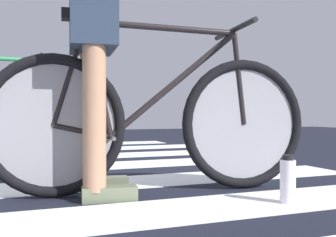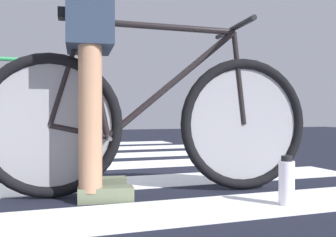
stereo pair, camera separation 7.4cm
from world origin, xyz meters
name	(u,v)px [view 2 (the right image)]	position (x,y,z in m)	size (l,w,h in m)	color
bicycle_1_of_3	(151,120)	(1.17, -0.76, 0.41)	(1.73, 0.52, 0.93)	black
cyclist_1_of_3	(90,66)	(0.86, -0.72, 0.68)	(0.35, 0.43, 1.02)	#A87A5B
water_bottle	(287,182)	(1.66, -1.23, 0.13)	(0.07, 0.07, 0.23)	white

